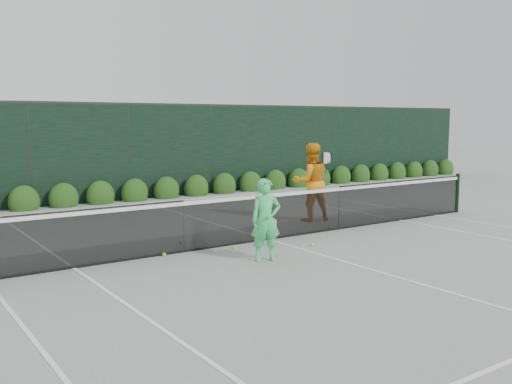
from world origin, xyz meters
TOP-DOWN VIEW (x-y plane):
  - ground at (0.00, 0.00)m, footprint 80.00×80.00m
  - tennis_net at (-0.02, 0.00)m, footprint 12.90×0.10m
  - player_woman at (-1.10, -1.43)m, footprint 0.66×0.52m
  - player_man at (2.25, 1.29)m, footprint 1.13×1.00m
  - court_lines at (0.00, 0.00)m, footprint 11.03×23.83m
  - windscreen_fence at (0.00, -2.71)m, footprint 32.00×21.07m
  - hedge_row at (-0.00, 7.15)m, footprint 31.66×0.65m
  - tennis_balls at (-0.59, -0.08)m, footprint 4.45×1.77m

SIDE VIEW (x-z plane):
  - ground at x=0.00m, z-range 0.00..0.00m
  - court_lines at x=0.00m, z-range 0.00..0.01m
  - tennis_balls at x=-0.59m, z-range 0.00..0.07m
  - hedge_row at x=0.00m, z-range -0.23..0.70m
  - tennis_net at x=-0.02m, z-range 0.00..1.07m
  - player_woman at x=-1.10m, z-range 0.00..1.49m
  - player_man at x=2.25m, z-range 0.00..1.95m
  - windscreen_fence at x=0.00m, z-range -0.02..3.04m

